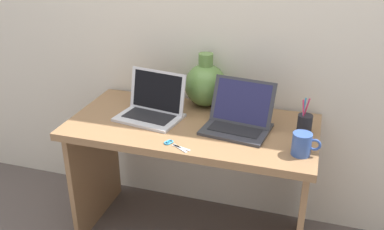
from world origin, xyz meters
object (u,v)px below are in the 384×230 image
at_px(coffee_mug, 302,144).
at_px(scissors, 173,144).
at_px(green_vase, 205,84).
at_px(pen_cup, 304,124).
at_px(laptop_right, 239,117).
at_px(laptop_left, 153,105).

height_order(coffee_mug, scissors, coffee_mug).
bearing_deg(scissors, green_vase, 87.83).
xyz_separation_m(green_vase, pen_cup, (0.57, -0.20, -0.07)).
bearing_deg(pen_cup, scissors, -152.50).
height_order(laptop_right, scissors, laptop_right).
distance_m(laptop_left, green_vase, 0.33).
xyz_separation_m(laptop_left, laptop_right, (0.48, -0.01, -0.00)).
bearing_deg(laptop_left, pen_cup, 1.83).
distance_m(laptop_right, coffee_mug, 0.38).
distance_m(green_vase, pen_cup, 0.61).
xyz_separation_m(coffee_mug, pen_cup, (-0.00, 0.22, -0.00)).
relative_size(laptop_left, laptop_right, 1.03).
bearing_deg(scissors, laptop_right, 46.32).
relative_size(laptop_right, coffee_mug, 2.74).
relative_size(green_vase, coffee_mug, 2.36).
relative_size(laptop_left, scissors, 2.55).
bearing_deg(coffee_mug, green_vase, 143.72).
relative_size(green_vase, pen_cup, 1.65).
height_order(laptop_right, coffee_mug, laptop_right).
bearing_deg(pen_cup, laptop_left, -178.17).
distance_m(laptop_right, pen_cup, 0.33).
distance_m(laptop_right, green_vase, 0.34).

